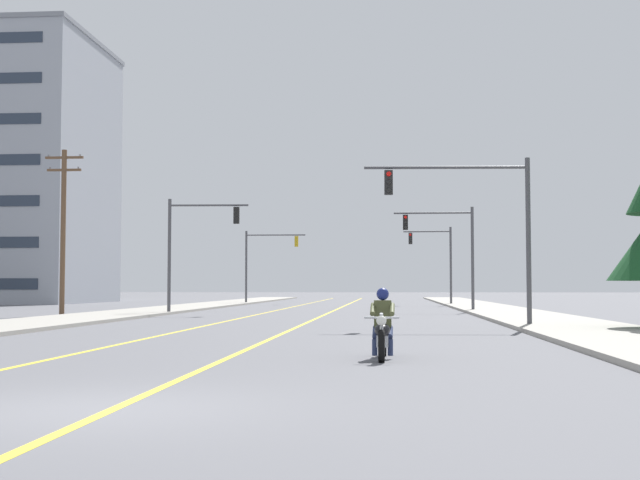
% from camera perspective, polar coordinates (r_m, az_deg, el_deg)
% --- Properties ---
extents(ground_plane, '(400.00, 400.00, 0.00)m').
position_cam_1_polar(ground_plane, '(10.79, -14.96, -11.00)').
color(ground_plane, '#5B5B60').
extents(lane_stripe_center, '(0.16, 100.00, 0.01)m').
position_cam_1_polar(lane_stripe_center, '(55.19, 1.18, -4.69)').
color(lane_stripe_center, yellow).
rests_on(lane_stripe_center, ground).
extents(lane_stripe_left, '(0.16, 100.00, 0.01)m').
position_cam_1_polar(lane_stripe_left, '(55.52, -2.51, -4.68)').
color(lane_stripe_left, yellow).
rests_on(lane_stripe_left, ground).
extents(sidewalk_kerb_right, '(4.40, 110.00, 0.14)m').
position_cam_1_polar(sidewalk_kerb_right, '(50.51, 12.09, -4.69)').
color(sidewalk_kerb_right, '#9E998E').
rests_on(sidewalk_kerb_right, ground).
extents(sidewalk_kerb_left, '(4.40, 110.00, 0.14)m').
position_cam_1_polar(sidewalk_kerb_left, '(51.91, -10.62, -4.67)').
color(sidewalk_kerb_left, '#9E998E').
rests_on(sidewalk_kerb_left, ground).
extents(motorcycle_with_rider, '(0.70, 2.19, 1.46)m').
position_cam_1_polar(motorcycle_with_rider, '(17.53, 4.25, -6.10)').
color(motorcycle_with_rider, black).
rests_on(motorcycle_with_rider, ground).
extents(traffic_signal_near_right, '(6.07, 0.63, 6.20)m').
position_cam_1_polar(traffic_signal_near_right, '(31.36, 10.70, 1.80)').
color(traffic_signal_near_right, '#47474C').
rests_on(traffic_signal_near_right, ground).
extents(traffic_signal_near_left, '(4.34, 0.49, 6.20)m').
position_cam_1_polar(traffic_signal_near_left, '(45.81, -8.65, 0.10)').
color(traffic_signal_near_left, '#47474C').
rests_on(traffic_signal_near_left, ground).
extents(traffic_signal_mid_right, '(4.73, 0.37, 6.20)m').
position_cam_1_polar(traffic_signal_mid_right, '(50.51, 8.76, -0.17)').
color(traffic_signal_mid_right, '#47474C').
rests_on(traffic_signal_mid_right, ground).
extents(traffic_signal_mid_left, '(5.14, 0.37, 6.20)m').
position_cam_1_polar(traffic_signal_mid_left, '(71.79, -3.84, -1.05)').
color(traffic_signal_mid_left, '#47474C').
rests_on(traffic_signal_mid_left, ground).
extents(traffic_signal_far_right, '(3.81, 0.38, 6.20)m').
position_cam_1_polar(traffic_signal_far_right, '(67.51, 7.94, -0.97)').
color(traffic_signal_far_right, '#47474C').
rests_on(traffic_signal_far_right, ground).
extents(utility_pole_left_near, '(2.01, 0.26, 8.57)m').
position_cam_1_polar(utility_pole_left_near, '(45.51, -16.97, 0.92)').
color(utility_pole_left_near, brown).
rests_on(utility_pole_left_near, ground).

